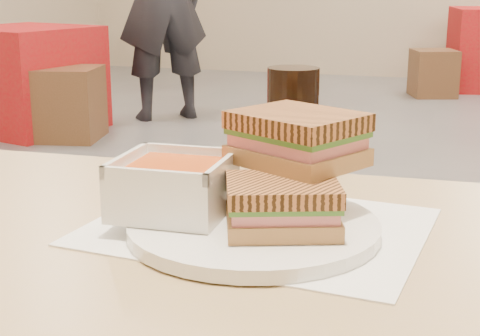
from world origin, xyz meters
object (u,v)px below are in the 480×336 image
(soup_bowl, at_px, (174,188))
(bg_chair_0r, at_px, (67,104))
(plate, at_px, (253,227))
(cola_glass, at_px, (292,123))
(panini_lower, at_px, (282,205))
(bg_chair_2l, at_px, (433,73))
(bg_table_0, at_px, (28,79))

(soup_bowl, bearing_deg, bg_chair_0r, 123.13)
(plate, xyz_separation_m, bg_chair_0r, (-2.26, 3.32, -0.53))
(plate, distance_m, cola_glass, 0.25)
(panini_lower, distance_m, cola_glass, 0.27)
(soup_bowl, relative_size, bg_chair_2l, 0.26)
(soup_bowl, relative_size, bg_table_0, 0.13)
(bg_chair_2l, bearing_deg, panini_lower, -88.64)
(panini_lower, height_order, bg_chair_2l, panini_lower)
(soup_bowl, bearing_deg, panini_lower, -6.99)
(cola_glass, height_order, bg_chair_0r, cola_glass)
(soup_bowl, xyz_separation_m, cola_glass, (0.07, 0.24, 0.03))
(bg_table_0, bearing_deg, soup_bowl, -53.69)
(bg_table_0, height_order, bg_chair_2l, bg_table_0)
(panini_lower, relative_size, cola_glass, 0.92)
(bg_table_0, bearing_deg, cola_glass, -50.93)
(bg_chair_0r, height_order, bg_chair_2l, bg_chair_0r)
(soup_bowl, distance_m, bg_table_0, 4.38)
(panini_lower, distance_m, bg_chair_2l, 5.88)
(plate, bearing_deg, panini_lower, -24.23)
(bg_chair_0r, bearing_deg, panini_lower, -55.49)
(cola_glass, bearing_deg, plate, -85.68)
(bg_chair_2l, bearing_deg, cola_glass, -89.13)
(plate, distance_m, panini_lower, 0.05)
(cola_glass, bearing_deg, soup_bowl, -106.57)
(plate, bearing_deg, bg_chair_2l, 91.02)
(panini_lower, relative_size, bg_chair_0r, 0.28)
(panini_lower, bearing_deg, bg_chair_0r, 124.51)
(cola_glass, bearing_deg, bg_chair_2l, 90.87)
(cola_glass, xyz_separation_m, bg_table_0, (-2.65, 3.27, -0.48))
(cola_glass, height_order, bg_table_0, cola_glass)
(bg_table_0, relative_size, bg_chair_2l, 2.08)
(plate, height_order, cola_glass, cola_glass)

